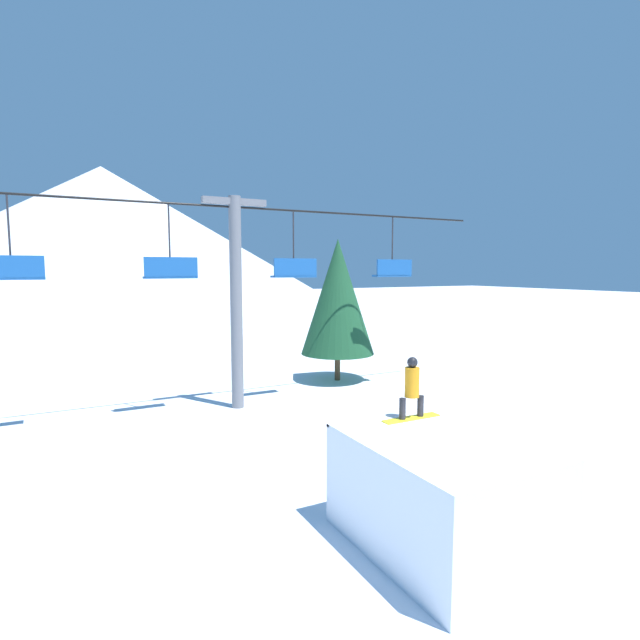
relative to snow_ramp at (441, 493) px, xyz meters
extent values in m
plane|color=white|center=(-0.20, -0.15, -1.03)|extent=(220.00, 220.00, 0.00)
cone|color=silver|center=(-0.20, 68.39, 8.52)|extent=(66.03, 66.03, 19.11)
cube|color=white|center=(0.00, 0.00, 0.00)|extent=(2.86, 3.74, 2.07)
cube|color=silver|center=(0.00, 1.82, 1.00)|extent=(2.86, 0.10, 0.06)
cube|color=yellow|center=(0.31, 1.31, 1.05)|extent=(1.36, 0.26, 0.03)
cylinder|color=black|center=(0.07, 1.31, 1.29)|extent=(0.14, 0.14, 0.44)
cylinder|color=black|center=(0.55, 1.31, 1.29)|extent=(0.14, 0.14, 0.44)
cylinder|color=orange|center=(0.31, 1.31, 1.82)|extent=(0.31, 0.31, 0.63)
sphere|color=black|center=(0.31, 1.31, 2.25)|extent=(0.22, 0.22, 0.22)
cylinder|color=slate|center=(-0.33, 10.92, 2.90)|extent=(0.45, 0.45, 7.88)
cube|color=slate|center=(-0.33, 10.92, 6.64)|extent=(2.40, 0.24, 0.24)
cylinder|color=black|center=(-0.33, 10.92, 6.44)|extent=(22.19, 0.08, 0.08)
cylinder|color=#28282D|center=(-7.40, 10.92, 5.17)|extent=(0.06, 0.06, 2.54)
cube|color=#195199|center=(-7.40, 10.92, 3.90)|extent=(1.80, 0.44, 0.08)
cube|color=#195199|center=(-7.40, 10.74, 4.25)|extent=(1.80, 0.08, 0.70)
cylinder|color=#28282D|center=(-2.69, 10.92, 5.17)|extent=(0.06, 0.06, 2.54)
cube|color=#195199|center=(-2.69, 10.92, 3.90)|extent=(1.80, 0.44, 0.08)
cube|color=#195199|center=(-2.69, 10.74, 4.25)|extent=(1.80, 0.08, 0.70)
cylinder|color=#28282D|center=(2.03, 10.92, 5.17)|extent=(0.06, 0.06, 2.54)
cube|color=#195199|center=(2.03, 10.92, 3.90)|extent=(1.80, 0.44, 0.08)
cube|color=#195199|center=(2.03, 10.74, 4.25)|extent=(1.80, 0.08, 0.70)
cylinder|color=#28282D|center=(6.74, 10.92, 5.17)|extent=(0.06, 0.06, 2.54)
cube|color=#195199|center=(6.74, 10.92, 3.90)|extent=(1.80, 0.44, 0.08)
cube|color=#195199|center=(6.74, 10.74, 4.25)|extent=(1.80, 0.08, 0.70)
cylinder|color=#4C3823|center=(5.34, 13.21, -0.40)|extent=(0.26, 0.26, 1.27)
cone|color=#194728|center=(5.34, 13.21, 2.91)|extent=(3.42, 3.42, 5.35)
camera|label=1|loc=(-6.20, -6.89, 4.20)|focal=28.00mm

